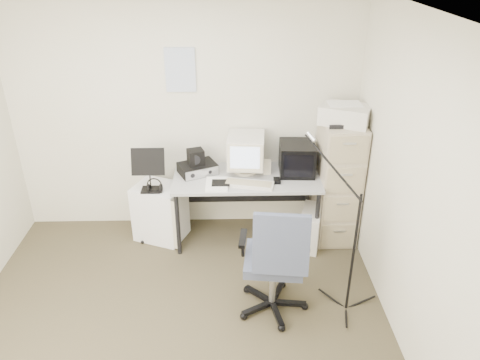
{
  "coord_description": "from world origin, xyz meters",
  "views": [
    {
      "loc": [
        0.46,
        -2.83,
        2.9
      ],
      "look_at": [
        0.55,
        0.95,
        0.95
      ],
      "focal_mm": 35.0,
      "sensor_mm": 36.0,
      "label": 1
    }
  ],
  "objects_px": {
    "desk": "(246,207)",
    "office_chair": "(274,258)",
    "filing_cabinet": "(337,181)",
    "side_cart": "(160,212)"
  },
  "relations": [
    {
      "from": "desk",
      "to": "side_cart",
      "type": "xyz_separation_m",
      "value": [
        -0.92,
        0.03,
        -0.06
      ]
    },
    {
      "from": "desk",
      "to": "side_cart",
      "type": "height_order",
      "value": "desk"
    },
    {
      "from": "filing_cabinet",
      "to": "office_chair",
      "type": "height_order",
      "value": "filing_cabinet"
    },
    {
      "from": "filing_cabinet",
      "to": "office_chair",
      "type": "distance_m",
      "value": 1.39
    },
    {
      "from": "desk",
      "to": "office_chair",
      "type": "relative_size",
      "value": 1.39
    },
    {
      "from": "filing_cabinet",
      "to": "desk",
      "type": "relative_size",
      "value": 0.87
    },
    {
      "from": "office_chair",
      "to": "side_cart",
      "type": "xyz_separation_m",
      "value": [
        -1.11,
        1.15,
        -0.23
      ]
    },
    {
      "from": "filing_cabinet",
      "to": "office_chair",
      "type": "relative_size",
      "value": 1.21
    },
    {
      "from": "filing_cabinet",
      "to": "side_cart",
      "type": "distance_m",
      "value": 1.9
    },
    {
      "from": "office_chair",
      "to": "side_cart",
      "type": "relative_size",
      "value": 1.76
    }
  ]
}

